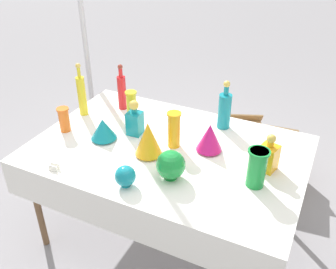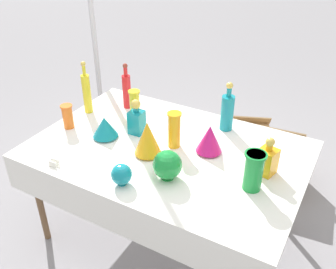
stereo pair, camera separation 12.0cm
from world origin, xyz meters
name	(u,v)px [view 1 (the left image)]	position (x,y,z in m)	size (l,w,h in m)	color
ground_plane	(168,233)	(0.00, 0.00, 0.00)	(40.00, 40.00, 0.00)	gray
display_table	(166,157)	(0.00, -0.03, 0.71)	(1.69, 1.13, 0.76)	white
tall_bottle_0	(225,110)	(0.23, 0.40, 0.90)	(0.09, 0.09, 0.34)	teal
tall_bottle_1	(82,94)	(-0.75, 0.14, 0.92)	(0.06, 0.06, 0.39)	yellow
tall_bottle_2	(122,91)	(-0.54, 0.34, 0.90)	(0.06, 0.06, 0.35)	red
square_decanter_0	(268,156)	(0.61, 0.05, 0.85)	(0.12, 0.12, 0.23)	orange
square_decanter_1	(135,120)	(-0.27, 0.06, 0.86)	(0.10, 0.10, 0.25)	teal
slender_vase_0	(257,167)	(0.59, -0.12, 0.88)	(0.12, 0.12, 0.23)	#198C38
slender_vase_1	(174,129)	(0.02, 0.04, 0.89)	(0.09, 0.09, 0.24)	orange
slender_vase_2	(64,119)	(-0.72, -0.11, 0.85)	(0.08, 0.08, 0.17)	orange
slender_vase_3	(132,106)	(-0.37, 0.18, 0.89)	(0.08, 0.08, 0.24)	yellow
fluted_vase_0	(210,137)	(0.24, 0.08, 0.86)	(0.16, 0.16, 0.19)	#C61972
fluted_vase_1	(148,139)	(-0.07, -0.12, 0.88)	(0.17, 0.17, 0.23)	orange
fluted_vase_2	(103,129)	(-0.42, -0.09, 0.84)	(0.17, 0.17, 0.15)	teal
round_bowl_0	(125,176)	(-0.05, -0.43, 0.83)	(0.12, 0.12, 0.12)	teal
round_bowl_1	(171,165)	(0.14, -0.26, 0.85)	(0.17, 0.17, 0.17)	#198C38
price_tag_left	(55,166)	(-0.50, -0.48, 0.78)	(0.06, 0.01, 0.04)	white
price_tag_center	(53,169)	(-0.49, -0.50, 0.78)	(0.05, 0.01, 0.03)	white
cardboard_box_behind_left	(232,141)	(0.11, 1.17, 0.17)	(0.59, 0.47, 0.43)	tan
cardboard_box_behind_right	(262,158)	(0.44, 0.96, 0.20)	(0.58, 0.48, 0.48)	tan
canopy_pole	(86,47)	(-1.16, 0.76, 1.02)	(0.18, 0.18, 2.56)	silver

